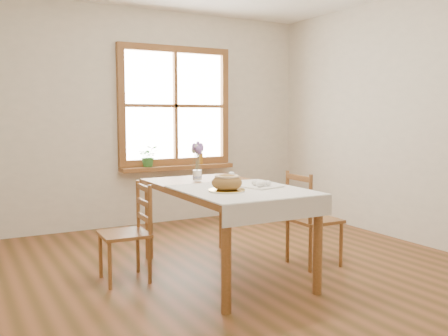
# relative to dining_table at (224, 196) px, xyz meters

# --- Properties ---
(ground) EXTENTS (5.00, 5.00, 0.00)m
(ground) POSITION_rel_dining_table_xyz_m (0.00, -0.30, -0.66)
(ground) COLOR brown
(ground) RESTS_ON ground
(room_walls) EXTENTS (4.60, 5.10, 2.65)m
(room_walls) POSITION_rel_dining_table_xyz_m (0.00, -0.30, 1.04)
(room_walls) COLOR beige
(room_walls) RESTS_ON ground
(window) EXTENTS (1.46, 0.08, 1.46)m
(window) POSITION_rel_dining_table_xyz_m (0.50, 2.17, 0.79)
(window) COLOR #96562E
(window) RESTS_ON ground
(window_sill) EXTENTS (1.46, 0.20, 0.05)m
(window_sill) POSITION_rel_dining_table_xyz_m (0.50, 2.10, 0.03)
(window_sill) COLOR #96562E
(window_sill) RESTS_ON ground
(dining_table) EXTENTS (0.90, 1.60, 0.75)m
(dining_table) POSITION_rel_dining_table_xyz_m (0.00, 0.00, 0.00)
(dining_table) COLOR #96562E
(dining_table) RESTS_ON ground
(table_linen) EXTENTS (0.91, 0.99, 0.01)m
(table_linen) POSITION_rel_dining_table_xyz_m (0.00, -0.30, 0.09)
(table_linen) COLOR silver
(table_linen) RESTS_ON dining_table
(chair_left) EXTENTS (0.40, 0.38, 0.79)m
(chair_left) POSITION_rel_dining_table_xyz_m (-0.78, 0.24, -0.27)
(chair_left) COLOR #96562E
(chair_left) RESTS_ON ground
(chair_right) EXTENTS (0.42, 0.40, 0.84)m
(chair_right) POSITION_rel_dining_table_xyz_m (0.84, -0.14, -0.24)
(chair_right) COLOR #96562E
(chair_right) RESTS_ON ground
(bread_plate) EXTENTS (0.32, 0.32, 0.01)m
(bread_plate) POSITION_rel_dining_table_xyz_m (-0.16, -0.33, 0.10)
(bread_plate) COLOR white
(bread_plate) RESTS_ON table_linen
(bread_loaf) EXTENTS (0.23, 0.23, 0.13)m
(bread_loaf) POSITION_rel_dining_table_xyz_m (-0.16, -0.33, 0.17)
(bread_loaf) COLOR olive
(bread_loaf) RESTS_ON bread_plate
(egg_napkin) EXTENTS (0.32, 0.29, 0.01)m
(egg_napkin) POSITION_rel_dining_table_xyz_m (0.20, -0.28, 0.10)
(egg_napkin) COLOR silver
(egg_napkin) RESTS_ON table_linen
(eggs) EXTENTS (0.25, 0.24, 0.05)m
(eggs) POSITION_rel_dining_table_xyz_m (0.20, -0.28, 0.13)
(eggs) COLOR white
(eggs) RESTS_ON egg_napkin
(salt_shaker) EXTENTS (0.05, 0.05, 0.08)m
(salt_shaker) POSITION_rel_dining_table_xyz_m (0.12, -0.00, 0.14)
(salt_shaker) COLOR white
(salt_shaker) RESTS_ON table_linen
(pepper_shaker) EXTENTS (0.06, 0.06, 0.10)m
(pepper_shaker) POSITION_rel_dining_table_xyz_m (0.11, 0.07, 0.14)
(pepper_shaker) COLOR white
(pepper_shaker) RESTS_ON table_linen
(flower_vase) EXTENTS (0.09, 0.09, 0.09)m
(flower_vase) POSITION_rel_dining_table_xyz_m (-0.06, 0.39, 0.13)
(flower_vase) COLOR white
(flower_vase) RESTS_ON dining_table
(lavender_bouquet) EXTENTS (0.14, 0.14, 0.27)m
(lavender_bouquet) POSITION_rel_dining_table_xyz_m (-0.06, 0.39, 0.31)
(lavender_bouquet) COLOR #705292
(lavender_bouquet) RESTS_ON flower_vase
(potted_plant) EXTENTS (0.29, 0.31, 0.20)m
(potted_plant) POSITION_rel_dining_table_xyz_m (0.12, 2.10, 0.15)
(potted_plant) COLOR #34742E
(potted_plant) RESTS_ON window_sill
(amber_bottle) EXTENTS (0.07, 0.07, 0.16)m
(amber_bottle) POSITION_rel_dining_table_xyz_m (0.82, 2.10, 0.13)
(amber_bottle) COLOR #A26E1E
(amber_bottle) RESTS_ON window_sill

